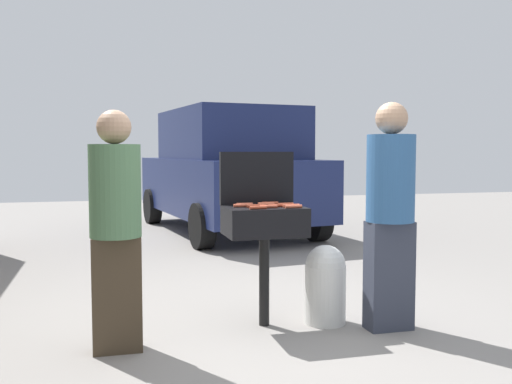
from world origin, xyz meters
The scene contains 19 objects.
ground_plane centered at (0.00, 0.00, 0.00)m, with size 24.00×24.00×0.00m, color gray.
bbq_grill centered at (0.01, 0.12, 0.78)m, with size 0.60×0.44×0.92m.
grill_lid_open centered at (0.01, 0.34, 1.13)m, with size 0.60×0.05×0.42m, color black.
hot_dog_0 centered at (0.01, 0.01, 0.94)m, with size 0.03×0.03×0.13m, color #B74C33.
hot_dog_1 centered at (-0.07, 0.08, 0.94)m, with size 0.03×0.03×0.13m, color #AD4228.
hot_dog_2 centered at (0.09, 0.07, 0.94)m, with size 0.03×0.03×0.13m, color #AD4228.
hot_dog_3 centered at (0.20, 0.03, 0.94)m, with size 0.03×0.03×0.13m, color #B74C33.
hot_dog_4 centered at (-0.08, -0.05, 0.94)m, with size 0.03×0.03×0.13m, color #AD4228.
hot_dog_5 centered at (0.19, 0.14, 0.94)m, with size 0.03×0.03×0.13m, color #AD4228.
hot_dog_6 centered at (0.05, 0.22, 0.94)m, with size 0.03×0.03×0.13m, color #C6593D.
hot_dog_7 centered at (-0.12, 0.21, 0.94)m, with size 0.03×0.03×0.13m, color #C6593D.
hot_dog_8 centered at (-0.16, 0.13, 0.94)m, with size 0.03×0.03×0.13m, color #B74C33.
hot_dog_9 centered at (0.19, -0.04, 0.94)m, with size 0.03×0.03×0.13m, color #C6593D.
hot_dog_10 centered at (0.10, 0.26, 0.94)m, with size 0.03×0.03×0.13m, color #AD4228.
hot_dog_11 centered at (0.04, 0.16, 0.94)m, with size 0.03×0.03×0.13m, color #B74C33.
propane_tank centered at (0.49, 0.05, 0.32)m, with size 0.32×0.32×0.62m.
person_left centered at (-1.10, -0.18, 0.88)m, with size 0.34×0.34×1.62m.
person_right centered at (0.90, -0.21, 0.93)m, with size 0.36×0.36×1.71m.
parked_minivan centered at (0.81, 5.25, 1.03)m, with size 2.52×4.62×2.02m.
Camera 1 is at (-1.16, -4.05, 1.35)m, focal length 40.03 mm.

